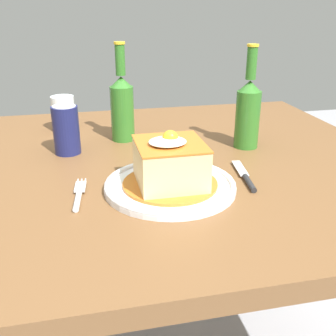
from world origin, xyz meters
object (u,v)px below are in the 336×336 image
(fork, at_px, (78,196))
(drinking_glass, at_px, (64,116))
(beer_bottle_green_far, at_px, (122,105))
(soda_can, at_px, (66,130))
(beer_bottle_green, at_px, (248,110))
(main_plate, at_px, (170,185))
(knife, at_px, (247,178))

(fork, distance_m, drinking_glass, 0.48)
(beer_bottle_green_far, bearing_deg, drinking_glass, 143.15)
(soda_can, relative_size, beer_bottle_green, 0.47)
(beer_bottle_green_far, bearing_deg, main_plate, -80.83)
(main_plate, bearing_deg, drinking_glass, 114.96)
(beer_bottle_green, distance_m, drinking_glass, 0.54)
(fork, distance_m, beer_bottle_green_far, 0.39)
(beer_bottle_green_far, bearing_deg, soda_can, -152.93)
(soda_can, bearing_deg, knife, -34.92)
(main_plate, relative_size, knife, 1.65)
(drinking_glass, bearing_deg, main_plate, -65.04)
(fork, relative_size, drinking_glass, 1.35)
(fork, bearing_deg, main_plate, 0.90)
(knife, height_order, soda_can, soda_can)
(drinking_glass, bearing_deg, knife, -49.97)
(main_plate, xyz_separation_m, beer_bottle_green_far, (-0.06, 0.35, 0.09))
(main_plate, distance_m, beer_bottle_green, 0.35)
(knife, relative_size, drinking_glass, 1.58)
(beer_bottle_green, relative_size, beer_bottle_green_far, 1.00)
(fork, height_order, drinking_glass, drinking_glass)
(main_plate, bearing_deg, fork, -179.10)
(main_plate, relative_size, fork, 1.93)
(beer_bottle_green, bearing_deg, knife, -111.88)
(beer_bottle_green_far, height_order, drinking_glass, beer_bottle_green_far)
(fork, xyz_separation_m, soda_can, (-0.02, 0.27, 0.06))
(drinking_glass, bearing_deg, soda_can, -87.04)
(soda_can, xyz_separation_m, beer_bottle_green, (0.47, -0.05, 0.04))
(knife, height_order, beer_bottle_green_far, beer_bottle_green_far)
(main_plate, height_order, fork, main_plate)
(soda_can, distance_m, beer_bottle_green, 0.47)
(knife, relative_size, beer_bottle_green, 0.62)
(fork, height_order, knife, same)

